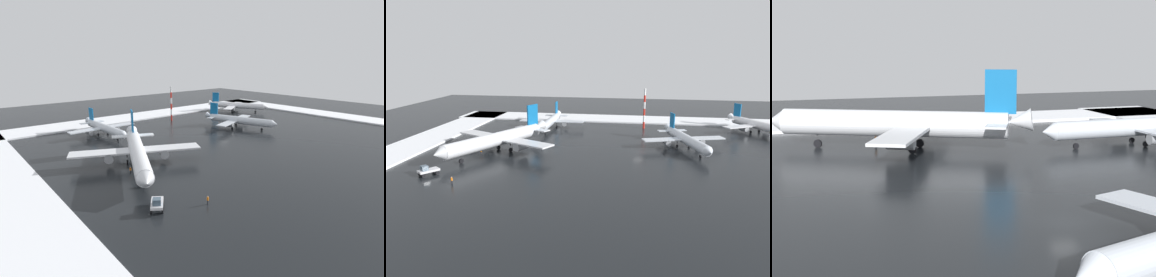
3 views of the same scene
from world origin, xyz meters
TOP-DOWN VIEW (x-y plane):
  - ground_plane at (0.00, 0.00)m, footprint 240.00×240.00m
  - snow_bank_right at (67.00, 0.00)m, footprint 14.00×116.00m
  - airplane_distant_tail at (39.02, 7.01)m, footprint 31.92×37.55m
  - airplane_foreground_jet at (32.07, -27.20)m, footprint 23.80×28.77m
  - ground_crew_by_nose_gear at (42.82, 10.04)m, footprint 0.36×0.36m

SIDE VIEW (x-z plane):
  - ground_plane at x=0.00m, z-range 0.00..0.00m
  - snow_bank_right at x=67.00m, z-range 0.00..0.52m
  - ground_crew_by_nose_gear at x=42.82m, z-range 0.12..1.83m
  - airplane_foreground_jet at x=32.07m, z-range -1.45..7.10m
  - airplane_distant_tail at x=39.02m, z-range -2.02..9.88m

